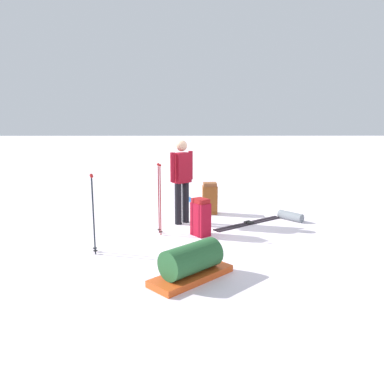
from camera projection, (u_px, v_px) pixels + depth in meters
ground_plane at (192, 226)px, 7.60m from camera, size 80.00×80.00×0.00m
skier_standing at (182, 177)px, 7.65m from camera, size 0.41×0.44×1.70m
ski_pair_near at (197, 204)px, 9.48m from camera, size 1.89×0.71×0.05m
ski_pair_far at (249, 223)px, 7.77m from camera, size 1.17×1.53×0.05m
backpack_large_dark at (201, 218)px, 6.95m from camera, size 0.40×0.39×0.69m
backpack_bright at (210, 199)px, 8.55m from camera, size 0.27×0.34×0.71m
ski_poles_planted_near at (160, 195)px, 6.97m from camera, size 0.21×0.11×1.32m
ski_poles_planted_far at (93, 210)px, 5.96m from camera, size 0.19×0.10×1.28m
gear_sled at (191, 263)px, 5.07m from camera, size 1.16×1.18×0.49m
sleeping_mat_rolled at (291, 216)px, 8.03m from camera, size 0.53×0.50×0.18m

